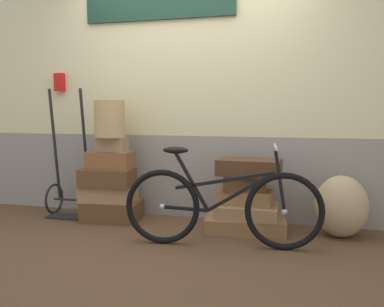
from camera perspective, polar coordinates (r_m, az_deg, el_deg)
ground at (r=3.85m, az=-3.17°, el=-11.84°), size 8.48×5.20×0.06m
station_building at (r=4.49m, az=0.26°, el=10.86°), size 6.48×0.74×3.05m
suitcase_0 at (r=4.47m, az=-10.88°, el=-7.68°), size 0.62×0.46×0.20m
suitcase_1 at (r=4.44m, az=-11.40°, el=-5.35°), size 0.58×0.39×0.16m
suitcase_2 at (r=4.36m, az=-11.52°, el=-3.24°), size 0.55×0.37×0.18m
suitcase_3 at (r=4.37m, az=-11.16°, el=-0.86°), size 0.47×0.28×0.17m
suitcase_4 at (r=4.35m, az=-10.89°, el=1.25°), size 0.30×0.17×0.15m
suitcase_5 at (r=4.03m, az=7.33°, el=-9.59°), size 0.79×0.52×0.14m
suitcase_6 at (r=3.99m, az=7.55°, el=-7.80°), size 0.58×0.41×0.12m
suitcase_7 at (r=4.00m, az=7.36°, el=-5.91°), size 0.51×0.33×0.13m
suitcase_8 at (r=3.95m, az=7.30°, el=-3.98°), size 0.41×0.30×0.15m
suitcase_9 at (r=3.92m, az=7.86°, el=-1.89°), size 0.60×0.39×0.15m
wicker_basket at (r=4.32m, az=-11.24°, el=4.68°), size 0.31×0.31×0.38m
luggage_trolley at (r=4.74m, az=-16.36°, el=-4.67°), size 0.46×0.39×1.38m
burlap_sack at (r=4.02m, az=19.77°, el=-6.84°), size 0.47×0.40×0.56m
bicycle at (r=3.51m, az=4.06°, el=-7.22°), size 1.66×0.46×0.86m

